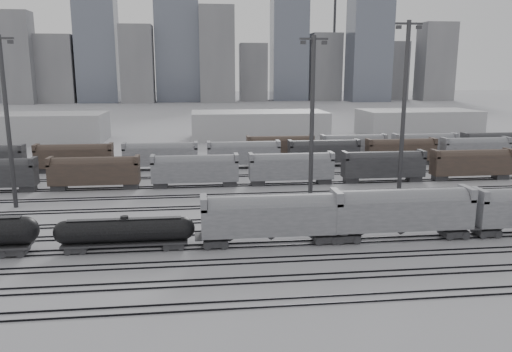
{
  "coord_description": "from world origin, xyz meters",
  "views": [
    {
      "loc": [
        -8.43,
        -53.73,
        19.84
      ],
      "look_at": [
        0.37,
        20.9,
        4.0
      ],
      "focal_mm": 35.0,
      "sensor_mm": 36.0,
      "label": 1
    }
  ],
  "objects": [
    {
      "name": "tracks",
      "position": [
        0.0,
        17.5,
        0.08
      ],
      "size": [
        220.0,
        71.5,
        0.16
      ],
      "color": "black",
      "rests_on": "ground"
    },
    {
      "name": "light_mast_d",
      "position": [
        25.23,
        24.91,
        14.72
      ],
      "size": [
        4.44,
        0.71,
        27.75
      ],
      "color": "#353537",
      "rests_on": "ground"
    },
    {
      "name": "warehouse_right",
      "position": [
        60.0,
        95.0,
        4.0
      ],
      "size": [
        35.0,
        18.0,
        8.0
      ],
      "primitive_type": "cube",
      "color": "#B0B0B3",
      "rests_on": "ground"
    },
    {
      "name": "warehouse_mid",
      "position": [
        10.0,
        95.0,
        4.0
      ],
      "size": [
        40.0,
        18.0,
        8.0
      ],
      "primitive_type": "cube",
      "color": "#B0B0B3",
      "rests_on": "ground"
    },
    {
      "name": "light_mast_c",
      "position": [
        7.63,
        15.11,
        13.07
      ],
      "size": [
        3.94,
        0.63,
        24.63
      ],
      "color": "#353537",
      "rests_on": "ground"
    },
    {
      "name": "bg_string_near",
      "position": [
        8.0,
        32.0,
        2.8
      ],
      "size": [
        151.0,
        3.0,
        5.6
      ],
      "color": "gray",
      "rests_on": "ground"
    },
    {
      "name": "tank_car_b",
      "position": [
        -16.76,
        1.0,
        2.22
      ],
      "size": [
        15.54,
        2.59,
        3.84
      ],
      "color": "#27272A",
      "rests_on": "ground"
    },
    {
      "name": "bg_string_mid",
      "position": [
        18.0,
        48.0,
        2.8
      ],
      "size": [
        151.0,
        3.0,
        5.6
      ],
      "color": "#27272A",
      "rests_on": "ground"
    },
    {
      "name": "warehouse_left",
      "position": [
        -60.0,
        95.0,
        4.0
      ],
      "size": [
        50.0,
        18.0,
        8.0
      ],
      "primitive_type": "cube",
      "color": "#B0B0B3",
      "rests_on": "ground"
    },
    {
      "name": "skyline",
      "position": [
        10.84,
        280.0,
        34.73
      ],
      "size": [
        316.0,
        22.4,
        95.0
      ],
      "color": "gray",
      "rests_on": "ground"
    },
    {
      "name": "bg_string_far",
      "position": [
        35.5,
        56.0,
        2.8
      ],
      "size": [
        66.0,
        3.0,
        5.6
      ],
      "color": "#49382E",
      "rests_on": "ground"
    },
    {
      "name": "crane_right",
      "position": [
        91.26,
        305.0,
        57.39
      ],
      "size": [
        42.0,
        1.8,
        100.0
      ],
      "color": "#353537",
      "rests_on": "ground"
    },
    {
      "name": "hopper_car_b",
      "position": [
        15.53,
        1.0,
        3.73
      ],
      "size": [
        16.89,
        3.36,
        6.04
      ],
      "color": "#27272A",
      "rests_on": "ground"
    },
    {
      "name": "crane_left",
      "position": [
        -28.74,
        305.0,
        57.39
      ],
      "size": [
        42.0,
        1.8,
        100.0
      ],
      "color": "#353537",
      "rests_on": "ground"
    },
    {
      "name": "ground",
      "position": [
        0.0,
        0.0,
        0.0
      ],
      "size": [
        900.0,
        900.0,
        0.0
      ],
      "primitive_type": "plane",
      "color": "silver",
      "rests_on": "ground"
    },
    {
      "name": "hopper_car_a",
      "position": [
        -0.2,
        1.0,
        3.58
      ],
      "size": [
        16.22,
        3.22,
        5.8
      ],
      "color": "#27272A",
      "rests_on": "ground"
    },
    {
      "name": "light_mast_b",
      "position": [
        -35.52,
        21.56,
        13.16
      ],
      "size": [
        3.97,
        0.64,
        24.82
      ],
      "color": "#353537",
      "rests_on": "ground"
    }
  ]
}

